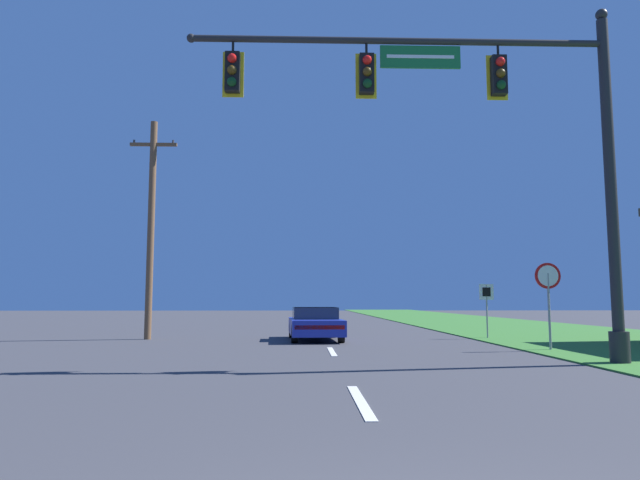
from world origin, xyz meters
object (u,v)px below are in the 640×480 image
object	(u,v)px
signal_mast	(496,135)
car_ahead	(315,323)
route_sign_post	(487,298)
utility_pole_near	(151,224)
stop_sign	(548,286)

from	to	relation	value
signal_mast	car_ahead	bearing A→B (deg)	116.48
car_ahead	signal_mast	bearing A→B (deg)	-63.52
car_ahead	route_sign_post	distance (m)	6.66
route_sign_post	utility_pole_near	xyz separation A→B (m)	(-12.83, 0.06, 2.80)
signal_mast	car_ahead	xyz separation A→B (m)	(-4.08, 8.20, -4.73)
car_ahead	stop_sign	distance (m)	8.28
signal_mast	stop_sign	bearing A→B (deg)	53.17
car_ahead	route_sign_post	world-z (taller)	route_sign_post
signal_mast	stop_sign	world-z (taller)	signal_mast
stop_sign	utility_pole_near	bearing A→B (deg)	157.83
signal_mast	route_sign_post	xyz separation A→B (m)	(2.49, 8.73, -3.81)
signal_mast	route_sign_post	world-z (taller)	signal_mast
stop_sign	route_sign_post	world-z (taller)	stop_sign
route_sign_post	stop_sign	bearing A→B (deg)	-88.56
route_sign_post	utility_pole_near	size ratio (longest dim) A/B	0.24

